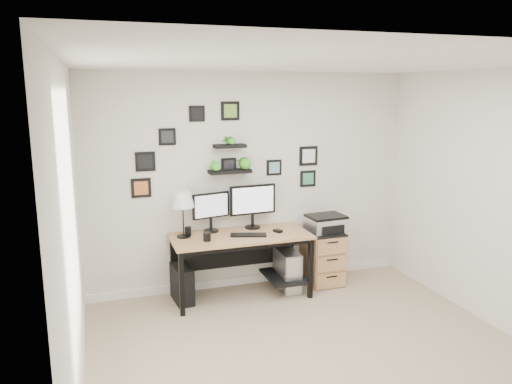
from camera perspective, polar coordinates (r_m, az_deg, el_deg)
name	(u,v)px	position (r m, az deg, el deg)	size (l,w,h in m)	color
room	(252,279)	(6.38, -0.41, -9.89)	(4.00, 4.00, 4.00)	tan
desk	(243,244)	(5.84, -1.50, -5.96)	(1.60, 0.70, 0.75)	tan
monitor_left	(211,209)	(5.84, -5.18, -1.97)	(0.45, 0.21, 0.47)	black
monitor_right	(253,203)	(5.96, -0.38, -1.23)	(0.57, 0.19, 0.53)	black
keyboard	(248,235)	(5.72, -0.87, -4.93)	(0.41, 0.13, 0.02)	black
mouse	(278,231)	(5.87, 2.51, -4.47)	(0.07, 0.10, 0.03)	black
table_lamp	(183,201)	(5.63, -8.38, -0.98)	(0.26, 0.26, 0.53)	black
mug	(207,237)	(5.55, -5.61, -5.10)	(0.09, 0.09, 0.10)	black
pen_cup	(188,231)	(5.80, -7.78, -4.43)	(0.07, 0.07, 0.10)	black
pc_tower_black	(182,284)	(5.87, -8.44, -10.33)	(0.19, 0.42, 0.42)	black
pc_tower_grey	(287,270)	(6.15, 3.61, -8.86)	(0.23, 0.50, 0.49)	gray
file_cabinet	(323,257)	(6.36, 7.61, -7.35)	(0.43, 0.53, 0.67)	tan
printer	(326,223)	(6.23, 8.00, -3.56)	(0.47, 0.39, 0.20)	silver
wall_decor	(229,155)	(5.85, -3.05, 4.23)	(2.29, 0.18, 1.07)	black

